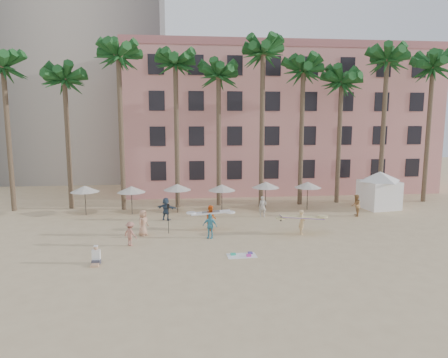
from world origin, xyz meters
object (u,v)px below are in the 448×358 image
carrier_white (211,217)px  cabana (379,187)px  pink_hotel (275,122)px  carrier_yellow (302,220)px

carrier_white → cabana: bearing=19.5°
pink_hotel → carrier_white: size_ratio=11.69×
cabana → pink_hotel: bearing=117.0°
pink_hotel → cabana: pink_hotel is taller
carrier_yellow → carrier_white: carrier_white is taller
cabana → carrier_yellow: bearing=-141.9°
carrier_yellow → pink_hotel: bearing=82.2°
pink_hotel → carrier_white: bearing=-116.0°
carrier_yellow → cabana: bearing=38.1°
carrier_white → pink_hotel: bearing=64.0°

